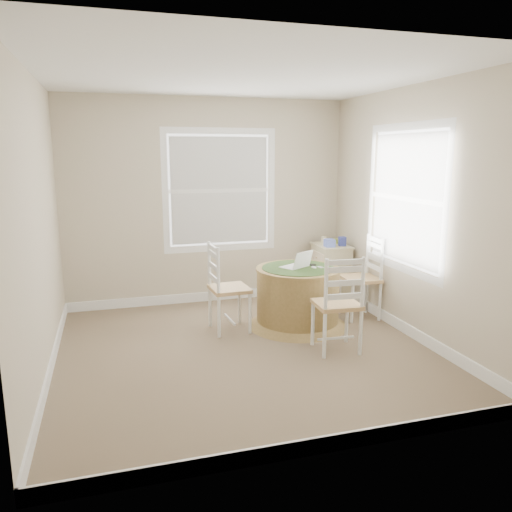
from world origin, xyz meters
name	(u,v)px	position (x,y,z in m)	size (l,w,h in m)	color
room	(257,218)	(0.17, 0.16, 1.30)	(3.64, 3.64, 2.64)	#79654D
round_table	(298,294)	(0.77, 0.57, 0.37)	(1.12, 1.12, 0.67)	olive
chair_left	(229,288)	(-0.01, 0.64, 0.47)	(0.42, 0.40, 0.95)	white
chair_near	(337,304)	(0.87, -0.22, 0.47)	(0.42, 0.40, 0.95)	white
chair_right	(360,278)	(1.57, 0.64, 0.47)	(0.42, 0.40, 0.95)	white
laptop	(296,265)	(0.75, 0.59, 0.70)	(0.38, 0.37, 0.21)	white
mouse	(314,267)	(0.93, 0.51, 0.68)	(0.05, 0.08, 0.03)	white
phone	(320,268)	(1.01, 0.51, 0.67)	(0.04, 0.09, 0.02)	#B7BABF
keys	(313,265)	(0.96, 0.62, 0.67)	(0.06, 0.05, 0.03)	black
corner_chest	(330,272)	(1.57, 1.44, 0.37)	(0.43, 0.57, 0.73)	beige
tissue_box	(330,243)	(1.49, 1.32, 0.78)	(0.12, 0.12, 0.10)	#6176DD
box_yellow	(333,241)	(1.62, 1.51, 0.76)	(0.15, 0.10, 0.06)	#B9D049
box_blue	(342,241)	(1.66, 1.32, 0.79)	(0.08, 0.08, 0.12)	#323B97
cup_cream	(324,240)	(1.52, 1.58, 0.78)	(0.07, 0.07, 0.09)	beige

